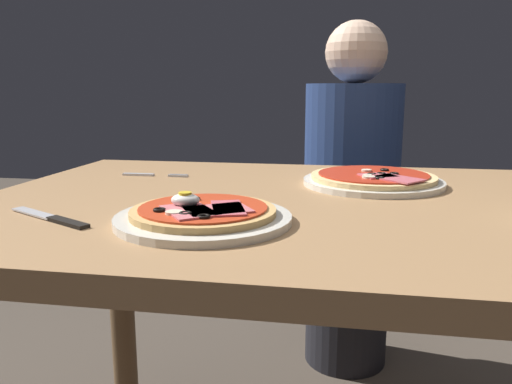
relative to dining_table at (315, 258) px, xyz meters
The scene contains 6 objects.
dining_table is the anchor object (origin of this frame).
pizza_foreground 0.28m from the dining_table, 128.97° to the right, with size 0.27×0.27×0.05m.
pizza_across_left 0.23m from the dining_table, 55.44° to the left, with size 0.29×0.29×0.03m.
fork 0.46m from the dining_table, 154.61° to the left, with size 0.16×0.02×0.00m.
knife 0.47m from the dining_table, 150.38° to the right, with size 0.18×0.11×0.01m.
diner_person 0.80m from the dining_table, 84.51° to the left, with size 0.32×0.32×1.18m.
Camera 1 is at (0.05, -0.91, 0.96)m, focal length 35.30 mm.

